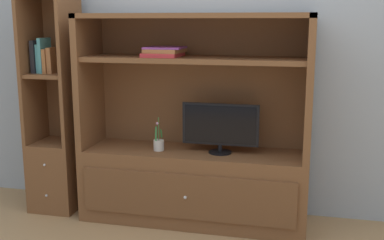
% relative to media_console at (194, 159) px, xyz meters
% --- Properties ---
extents(painted_rear_wall, '(6.00, 0.10, 2.80)m').
position_rel_media_console_xyz_m(painted_rear_wall, '(0.00, 0.34, 0.91)').
color(painted_rear_wall, '#9EA8B2').
rests_on(painted_rear_wall, ground_plane).
extents(media_console, '(1.73, 0.52, 1.59)m').
position_rel_media_console_xyz_m(media_console, '(0.00, 0.00, 0.00)').
color(media_console, brown).
rests_on(media_console, ground_plane).
extents(tv_monitor, '(0.58, 0.17, 0.38)m').
position_rel_media_console_xyz_m(tv_monitor, '(0.21, -0.03, 0.27)').
color(tv_monitor, black).
rests_on(tv_monitor, media_console).
extents(potted_plant, '(0.08, 0.08, 0.26)m').
position_rel_media_console_xyz_m(potted_plant, '(-0.26, -0.06, 0.12)').
color(potted_plant, beige).
rests_on(potted_plant, media_console).
extents(magazine_stack, '(0.29, 0.32, 0.07)m').
position_rel_media_console_xyz_m(magazine_stack, '(-0.22, -0.02, 0.82)').
color(magazine_stack, red).
rests_on(magazine_stack, media_console).
extents(bookshelf_tall, '(0.38, 0.40, 1.79)m').
position_rel_media_console_xyz_m(bookshelf_tall, '(-1.16, 0.00, 0.12)').
color(bookshelf_tall, brown).
rests_on(bookshelf_tall, ground_plane).
extents(upright_book_row, '(0.17, 0.17, 0.28)m').
position_rel_media_console_xyz_m(upright_book_row, '(-1.22, -0.01, 0.75)').
color(upright_book_row, black).
rests_on(upright_book_row, bookshelf_tall).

